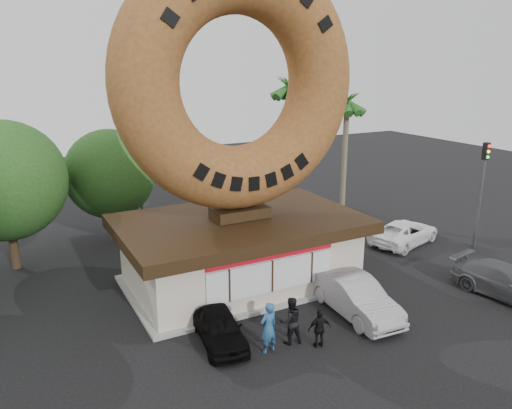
{
  "coord_description": "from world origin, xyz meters",
  "views": [
    {
      "loc": [
        -9.67,
        -13.99,
        10.3
      ],
      "look_at": [
        -0.2,
        4.0,
        4.47
      ],
      "focal_mm": 35.0,
      "sensor_mm": 36.0,
      "label": 1
    }
  ],
  "objects": [
    {
      "name": "street_lamp",
      "position": [
        -1.86,
        16.0,
        4.48
      ],
      "size": [
        2.11,
        0.2,
        8.0
      ],
      "color": "#59595E",
      "rests_on": "ground"
    },
    {
      "name": "car_silver",
      "position": [
        2.91,
        0.95,
        0.8
      ],
      "size": [
        1.95,
        4.94,
        1.6
      ],
      "primitive_type": "imported",
      "rotation": [
        0.0,
        0.0,
        -0.05
      ],
      "color": "#9C9BA0",
      "rests_on": "ground"
    },
    {
      "name": "palm_near",
      "position": [
        7.5,
        14.0,
        8.41
      ],
      "size": [
        2.6,
        2.6,
        9.75
      ],
      "color": "#726651",
      "rests_on": "ground"
    },
    {
      "name": "person_left",
      "position": [
        -1.73,
        0.12,
        0.99
      ],
      "size": [
        0.8,
        0.6,
        1.98
      ],
      "primitive_type": "imported",
      "rotation": [
        0.0,
        0.0,
        3.32
      ],
      "color": "#25507A",
      "rests_on": "ground"
    },
    {
      "name": "person_center",
      "position": [
        -0.69,
        0.28,
        0.93
      ],
      "size": [
        1.01,
        0.84,
        1.86
      ],
      "primitive_type": "imported",
      "rotation": [
        0.0,
        0.0,
        2.98
      ],
      "color": "black",
      "rests_on": "ground"
    },
    {
      "name": "ground",
      "position": [
        0.0,
        0.0,
        0.0
      ],
      "size": [
        90.0,
        90.0,
        0.0
      ],
      "primitive_type": "plane",
      "color": "black",
      "rests_on": "ground"
    },
    {
      "name": "car_white",
      "position": [
        10.89,
        6.38,
        0.68
      ],
      "size": [
        5.34,
        3.54,
        1.36
      ],
      "primitive_type": "imported",
      "rotation": [
        0.0,
        0.0,
        1.85
      ],
      "color": "white",
      "rests_on": "ground"
    },
    {
      "name": "person_right",
      "position": [
        0.12,
        -0.47,
        0.76
      ],
      "size": [
        0.95,
        0.57,
        1.52
      ],
      "primitive_type": "imported",
      "rotation": [
        0.0,
        0.0,
        2.9
      ],
      "color": "black",
      "rests_on": "ground"
    },
    {
      "name": "traffic_signal",
      "position": [
        14.0,
        3.99,
        3.87
      ],
      "size": [
        0.3,
        0.38,
        6.07
      ],
      "color": "#59595E",
      "rests_on": "ground"
    },
    {
      "name": "car_grey",
      "position": [
        10.01,
        -1.03,
        0.72
      ],
      "size": [
        2.81,
        5.25,
        1.45
      ],
      "primitive_type": "imported",
      "rotation": [
        0.0,
        0.0,
        0.16
      ],
      "color": "#535558",
      "rests_on": "ground"
    },
    {
      "name": "tree_west",
      "position": [
        -9.5,
        13.0,
        4.64
      ],
      "size": [
        6.0,
        6.0,
        7.65
      ],
      "color": "#473321",
      "rests_on": "ground"
    },
    {
      "name": "car_black",
      "position": [
        -3.05,
        1.57,
        0.64
      ],
      "size": [
        2.03,
        3.94,
        1.28
      ],
      "primitive_type": "imported",
      "rotation": [
        0.0,
        0.0,
        -0.14
      ],
      "color": "black",
      "rests_on": "ground"
    },
    {
      "name": "donut_shop",
      "position": [
        0.0,
        5.98,
        1.77
      ],
      "size": [
        11.2,
        7.2,
        3.8
      ],
      "color": "beige",
      "rests_on": "ground"
    },
    {
      "name": "tree_mid",
      "position": [
        -4.0,
        15.0,
        4.02
      ],
      "size": [
        5.2,
        5.2,
        6.63
      ],
      "color": "#473321",
      "rests_on": "ground"
    },
    {
      "name": "palm_far",
      "position": [
        11.0,
        12.5,
        7.48
      ],
      "size": [
        2.6,
        2.6,
        8.75
      ],
      "color": "#726651",
      "rests_on": "ground"
    },
    {
      "name": "giant_donut",
      "position": [
        0.0,
        6.0,
        9.43
      ],
      "size": [
        11.26,
        2.87,
        11.26
      ],
      "primitive_type": "torus",
      "rotation": [
        1.57,
        0.0,
        0.0
      ],
      "color": "#9B5B2D",
      "rests_on": "donut_shop"
    }
  ]
}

